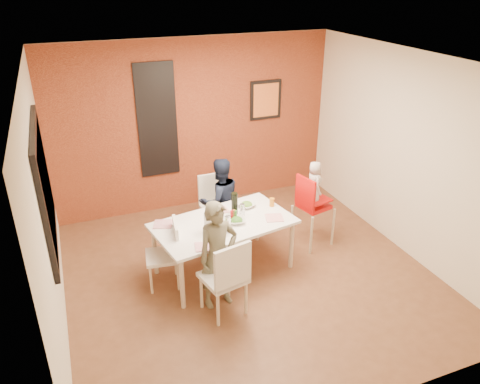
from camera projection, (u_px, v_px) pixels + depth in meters
name	position (u px, v px, depth m)	size (l,w,h in m)	color
ground	(248.00, 274.00, 6.08)	(4.50, 4.50, 0.00)	brown
ceiling	(250.00, 62.00, 4.91)	(4.50, 4.50, 0.02)	white
wall_back	(195.00, 125.00, 7.38)	(4.50, 0.02, 2.70)	#F1E7C8
wall_front	(361.00, 290.00, 3.61)	(4.50, 0.02, 2.70)	#F1E7C8
wall_left	(45.00, 212.00, 4.75)	(0.02, 4.50, 2.70)	#F1E7C8
wall_right	(405.00, 154.00, 6.24)	(0.02, 4.50, 2.70)	#F1E7C8
brick_accent_wall	(195.00, 126.00, 7.36)	(4.50, 0.02, 2.70)	maroon
picture_window_frame	(44.00, 186.00, 4.84)	(0.05, 1.70, 1.30)	black
picture_window_pane	(46.00, 186.00, 4.85)	(0.02, 1.55, 1.15)	black
glassblock_strip	(157.00, 121.00, 7.09)	(0.55, 0.03, 1.70)	silver
glassblock_surround	(157.00, 121.00, 7.08)	(0.60, 0.03, 1.76)	black
art_print_frame	(266.00, 100.00, 7.61)	(0.54, 0.03, 0.64)	black
art_print_canvas	(266.00, 100.00, 7.60)	(0.44, 0.01, 0.54)	orange
dining_table	(224.00, 227.00, 5.88)	(1.86, 1.25, 0.72)	white
chair_near	(227.00, 275.00, 5.14)	(0.54, 0.54, 0.98)	silver
chair_far	(215.00, 202.00, 6.84)	(0.43, 0.43, 0.91)	white
chair_left	(168.00, 250.00, 5.70)	(0.45, 0.45, 0.86)	white
high_chair	(311.00, 204.00, 6.48)	(0.53, 0.53, 1.06)	red
child_near	(218.00, 255.00, 5.29)	(0.48, 0.32, 1.32)	brown
child_far	(220.00, 201.00, 6.58)	(0.62, 0.48, 1.27)	black
toddler	(314.00, 183.00, 6.36)	(0.31, 0.20, 0.63)	beige
plate_near_left	(204.00, 247.00, 5.33)	(0.20, 0.20, 0.01)	white
plate_far_mid	(221.00, 210.00, 6.13)	(0.19, 0.19, 0.01)	white
plate_near_right	(274.00, 218.00, 5.95)	(0.22, 0.22, 0.01)	white
plate_far_left	(163.00, 224.00, 5.80)	(0.22, 0.22, 0.01)	white
salad_bowl_a	(237.00, 221.00, 5.84)	(0.23, 0.23, 0.06)	white
salad_bowl_b	(247.00, 205.00, 6.22)	(0.23, 0.23, 0.06)	white
wine_bottle	(235.00, 204.00, 5.96)	(0.08, 0.08, 0.31)	black
wine_glass_a	(228.00, 224.00, 5.59)	(0.08, 0.08, 0.22)	white
wine_glass_b	(242.00, 211.00, 5.94)	(0.06, 0.06, 0.19)	silver
paper_towel_roll	(209.00, 221.00, 5.60)	(0.12, 0.12, 0.28)	white
condiment_red	(232.00, 215.00, 5.88)	(0.03, 0.03, 0.13)	red
condiment_green	(236.00, 215.00, 5.88)	(0.03, 0.03, 0.13)	#3B7627
condiment_brown	(234.00, 215.00, 5.88)	(0.04, 0.04, 0.14)	brown
sippy_cup	(272.00, 202.00, 6.23)	(0.07, 0.07, 0.11)	orange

